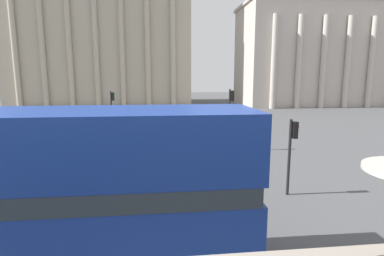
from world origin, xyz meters
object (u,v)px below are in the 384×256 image
plaza_building_right (326,56)px  pedestrian_yellow (52,136)px  pedestrian_olive (82,115)px  plaza_building_left (103,34)px  pedestrian_red (99,143)px  traffic_light_far (112,106)px  double_decker_bus (16,190)px  traffic_light_near (292,146)px  pedestrian_grey (69,129)px  traffic_light_mid (231,111)px  car_silver (227,121)px

plaza_building_right → pedestrian_yellow: size_ratio=17.61×
pedestrian_olive → plaza_building_left: bearing=145.6°
plaza_building_left → pedestrian_red: 44.84m
traffic_light_far → pedestrian_red: traffic_light_far is taller
double_decker_bus → traffic_light_near: bearing=34.4°
pedestrian_red → pedestrian_yellow: 4.32m
plaza_building_left → traffic_light_far: plaza_building_left is taller
pedestrian_red → double_decker_bus: bearing=-74.5°
pedestrian_grey → pedestrian_red: 6.23m
pedestrian_olive → pedestrian_yellow: bearing=-34.9°
traffic_light_near → pedestrian_grey: 17.37m
traffic_light_mid → pedestrian_red: 8.66m
plaza_building_right → traffic_light_mid: bearing=-127.5°
traffic_light_near → car_silver: bearing=86.3°
traffic_light_far → pedestrian_red: (0.36, -8.15, -1.48)m
pedestrian_grey → plaza_building_left: bearing=101.8°
traffic_light_near → car_silver: traffic_light_near is taller
plaza_building_right → pedestrian_olive: size_ratio=18.04×
double_decker_bus → pedestrian_olive: (-4.71, 25.20, -1.31)m
plaza_building_right → plaza_building_left: bearing=169.2°
car_silver → pedestrian_red: 14.28m
pedestrian_red → pedestrian_olive: pedestrian_olive is taller
traffic_light_far → pedestrian_olive: size_ratio=2.14×
traffic_light_mid → double_decker_bus: bearing=-123.2°
double_decker_bus → plaza_building_right: bearing=60.9°
traffic_light_mid → pedestrian_olive: bearing=135.0°
pedestrian_red → pedestrian_olive: 14.57m
plaza_building_right → traffic_light_far: 44.13m
pedestrian_yellow → pedestrian_grey: bearing=77.3°
double_decker_bus → pedestrian_olive: size_ratio=6.46×
double_decker_bus → pedestrian_grey: size_ratio=6.59×
pedestrian_red → traffic_light_near: bearing=-22.7°
plaza_building_right → pedestrian_grey: 48.38m
traffic_light_far → car_silver: size_ratio=0.90×
pedestrian_yellow → pedestrian_red: bearing=-41.3°
traffic_light_near → traffic_light_far: traffic_light_far is taller
car_silver → pedestrian_red: size_ratio=2.46×
traffic_light_far → pedestrian_red: 8.29m
plaza_building_left → pedestrian_grey: size_ratio=19.21×
double_decker_bus → plaza_building_right: plaza_building_right is taller
pedestrian_yellow → pedestrian_olive: bearing=86.9°
plaza_building_left → traffic_light_near: bearing=-72.2°
plaza_building_right → pedestrian_yellow: (-37.81, -32.35, -7.82)m
traffic_light_near → pedestrian_grey: size_ratio=1.89×
plaza_building_left → pedestrian_grey: plaza_building_left is taller
traffic_light_mid → car_silver: size_ratio=0.99×
traffic_light_mid → pedestrian_olive: (-12.81, 12.82, -1.70)m
traffic_light_mid → traffic_light_far: traffic_light_mid is taller
traffic_light_mid → pedestrian_red: traffic_light_mid is taller
double_decker_bus → plaza_building_left: 55.45m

